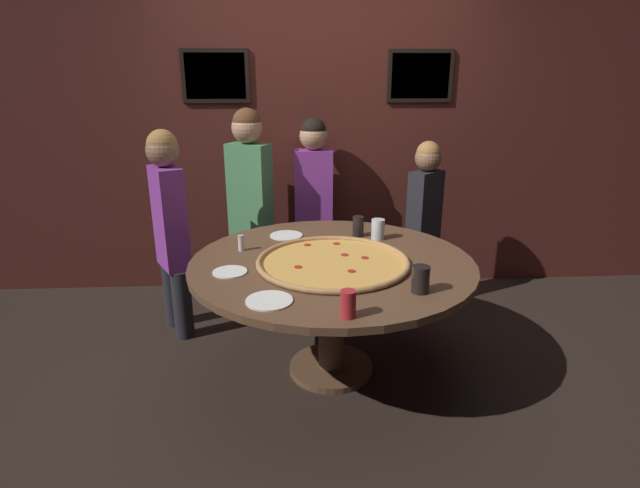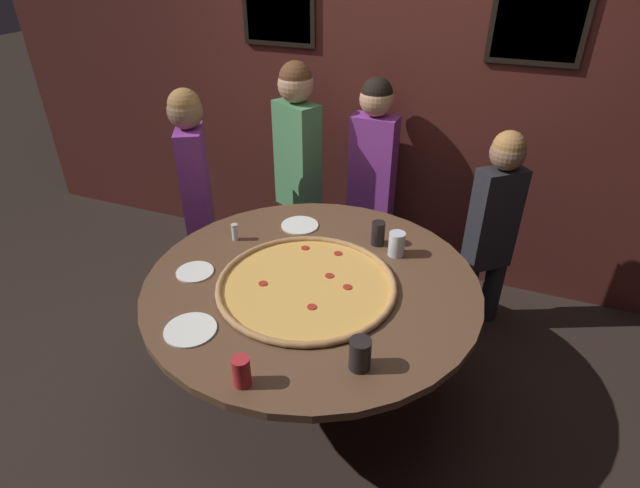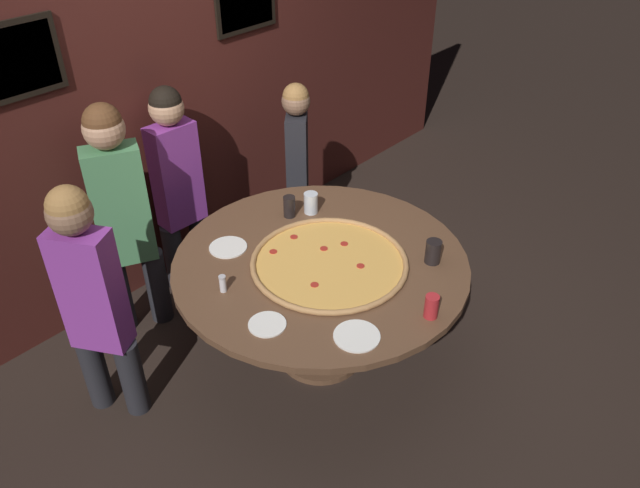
# 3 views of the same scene
# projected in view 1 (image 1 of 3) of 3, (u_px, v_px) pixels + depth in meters

# --- Properties ---
(ground_plane) EXTENTS (24.00, 24.00, 0.00)m
(ground_plane) POSITION_uv_depth(u_px,v_px,m) (331.00, 370.00, 3.14)
(ground_plane) COLOR black
(back_wall) EXTENTS (6.40, 0.08, 2.60)m
(back_wall) POSITION_uv_depth(u_px,v_px,m) (319.00, 134.00, 4.06)
(back_wall) COLOR #4C1E19
(back_wall) RESTS_ON ground_plane
(dining_table) EXTENTS (1.65, 1.65, 0.74)m
(dining_table) POSITION_uv_depth(u_px,v_px,m) (332.00, 279.00, 2.94)
(dining_table) COLOR brown
(dining_table) RESTS_ON ground_plane
(giant_pizza) EXTENTS (0.87, 0.87, 0.03)m
(giant_pizza) POSITION_uv_depth(u_px,v_px,m) (333.00, 262.00, 2.83)
(giant_pizza) COLOR #E5A84C
(giant_pizza) RESTS_ON dining_table
(drink_cup_far_left) EXTENTS (0.07, 0.07, 0.13)m
(drink_cup_far_left) POSITION_uv_depth(u_px,v_px,m) (348.00, 304.00, 2.20)
(drink_cup_far_left) COLOR #B22328
(drink_cup_far_left) RESTS_ON dining_table
(drink_cup_by_shaker) EXTENTS (0.09, 0.09, 0.14)m
(drink_cup_by_shaker) POSITION_uv_depth(u_px,v_px,m) (421.00, 279.00, 2.45)
(drink_cup_by_shaker) COLOR black
(drink_cup_by_shaker) RESTS_ON dining_table
(drink_cup_near_right) EXTENTS (0.09, 0.09, 0.13)m
(drink_cup_near_right) POSITION_uv_depth(u_px,v_px,m) (378.00, 229.00, 3.25)
(drink_cup_near_right) COLOR silver
(drink_cup_near_right) RESTS_ON dining_table
(drink_cup_near_left) EXTENTS (0.07, 0.07, 0.13)m
(drink_cup_near_left) POSITION_uv_depth(u_px,v_px,m) (358.00, 226.00, 3.31)
(drink_cup_near_left) COLOR black
(drink_cup_near_left) RESTS_ON dining_table
(white_plate_left_side) EXTENTS (0.19, 0.19, 0.01)m
(white_plate_left_side) POSITION_uv_depth(u_px,v_px,m) (230.00, 272.00, 2.71)
(white_plate_left_side) COLOR white
(white_plate_left_side) RESTS_ON dining_table
(white_plate_near_front) EXTENTS (0.22, 0.22, 0.01)m
(white_plate_near_front) POSITION_uv_depth(u_px,v_px,m) (286.00, 235.00, 3.33)
(white_plate_near_front) COLOR white
(white_plate_near_front) RESTS_ON dining_table
(white_plate_right_side) EXTENTS (0.23, 0.23, 0.01)m
(white_plate_right_side) POSITION_uv_depth(u_px,v_px,m) (269.00, 301.00, 2.37)
(white_plate_right_side) COLOR white
(white_plate_right_side) RESTS_ON dining_table
(condiment_shaker) EXTENTS (0.04, 0.04, 0.10)m
(condiment_shaker) POSITION_uv_depth(u_px,v_px,m) (241.00, 243.00, 3.04)
(condiment_shaker) COLOR silver
(condiment_shaker) RESTS_ON dining_table
(diner_side_left) EXTENTS (0.40, 0.30, 1.53)m
(diner_side_left) POSITION_uv_depth(u_px,v_px,m) (250.00, 196.00, 3.84)
(diner_side_left) COLOR #232328
(diner_side_left) RESTS_ON ground_plane
(diner_centre_back) EXTENTS (0.36, 0.22, 1.45)m
(diner_centre_back) POSITION_uv_depth(u_px,v_px,m) (314.00, 198.00, 4.01)
(diner_centre_back) COLOR #232328
(diner_centre_back) RESTS_ON ground_plane
(diner_far_left) EXTENTS (0.32, 0.30, 1.30)m
(diner_far_left) POSITION_uv_depth(u_px,v_px,m) (424.00, 215.00, 3.81)
(diner_far_left) COLOR #232328
(diner_far_left) RESTS_ON ground_plane
(diner_far_right) EXTENTS (0.29, 0.37, 1.43)m
(diner_far_right) POSITION_uv_depth(u_px,v_px,m) (170.00, 222.00, 3.38)
(diner_far_right) COLOR #232328
(diner_far_right) RESTS_ON ground_plane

